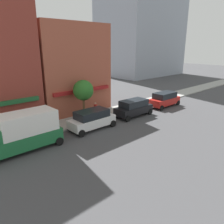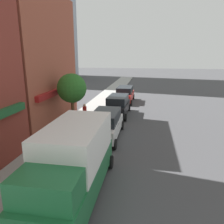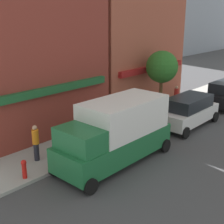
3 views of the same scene
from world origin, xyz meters
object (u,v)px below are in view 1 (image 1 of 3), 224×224
at_px(suv_black, 134,108).
at_px(suv_red, 165,99).
at_px(suv_white, 92,119).
at_px(street_tree, 83,90).
at_px(pedestrian_red_jacket, 95,110).
at_px(box_truck_green, 21,132).

relative_size(suv_black, suv_red, 1.00).
xyz_separation_m(suv_white, street_tree, (1.05, 2.80, 2.30)).
xyz_separation_m(suv_red, street_tree, (-11.28, 2.80, 2.30)).
bearing_deg(suv_black, suv_red, 0.98).
distance_m(suv_white, suv_black, 6.11).
xyz_separation_m(suv_white, pedestrian_red_jacket, (2.18, 2.20, 0.04)).
distance_m(suv_black, suv_red, 6.22).
relative_size(pedestrian_red_jacket, street_tree, 0.41).
bearing_deg(box_truck_green, pedestrian_red_jacket, 13.60).
xyz_separation_m(pedestrian_red_jacket, street_tree, (-1.13, 0.60, 2.26)).
height_order(box_truck_green, suv_black, box_truck_green).
bearing_deg(pedestrian_red_jacket, suv_red, 103.07).
bearing_deg(pedestrian_red_jacket, suv_black, 86.07).
height_order(box_truck_green, suv_red, box_truck_green).
bearing_deg(suv_red, suv_white, -179.25).
height_order(suv_black, street_tree, street_tree).
bearing_deg(suv_black, street_tree, 152.00).
distance_m(box_truck_green, street_tree, 8.59).
height_order(suv_black, suv_red, same).
xyz_separation_m(box_truck_green, street_tree, (7.93, 2.80, 1.75)).
distance_m(box_truck_green, pedestrian_red_jacket, 9.33).
relative_size(box_truck_green, suv_black, 1.31).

